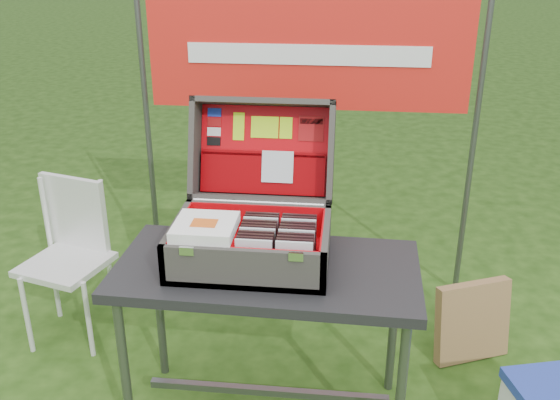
# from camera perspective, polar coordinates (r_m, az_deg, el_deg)

# --- Properties ---
(table) EXTENTS (1.15, 0.60, 0.71)m
(table) POSITION_cam_1_polar(r_m,az_deg,el_deg) (2.53, -1.14, -13.02)
(table) COLOR black
(table) RESTS_ON ground
(table_top) EXTENTS (1.15, 0.60, 0.04)m
(table_top) POSITION_cam_1_polar(r_m,az_deg,el_deg) (2.35, -1.21, -6.44)
(table_top) COLOR black
(table_top) RESTS_ON ground
(table_leg_fl) EXTENTS (0.04, 0.04, 0.67)m
(table_leg_fl) POSITION_cam_1_polar(r_m,az_deg,el_deg) (2.48, -13.97, -15.30)
(table_leg_fl) COLOR #59595B
(table_leg_fl) RESTS_ON ground
(table_leg_fr) EXTENTS (0.04, 0.04, 0.67)m
(table_leg_fr) POSITION_cam_1_polar(r_m,az_deg,el_deg) (2.36, 10.96, -17.17)
(table_leg_fr) COLOR #59595B
(table_leg_fr) RESTS_ON ground
(table_leg_bl) EXTENTS (0.04, 0.04, 0.67)m
(table_leg_bl) POSITION_cam_1_polar(r_m,az_deg,el_deg) (2.82, -10.95, -9.79)
(table_leg_bl) COLOR #59595B
(table_leg_bl) RESTS_ON ground
(table_leg_br) EXTENTS (0.04, 0.04, 0.67)m
(table_leg_br) POSITION_cam_1_polar(r_m,az_deg,el_deg) (2.72, 10.33, -11.09)
(table_leg_br) COLOR #59595B
(table_leg_br) RESTS_ON ground
(table_brace) EXTENTS (0.98, 0.03, 0.03)m
(table_brace) POSITION_cam_1_polar(r_m,az_deg,el_deg) (2.67, -1.10, -17.07)
(table_brace) COLOR #59595B
(table_brace) RESTS_ON ground
(suitcase) EXTENTS (0.58, 0.58, 0.52)m
(suitcase) POSITION_cam_1_polar(r_m,az_deg,el_deg) (2.30, -2.56, 0.75)
(suitcase) COLOR #403D36
(suitcase) RESTS_ON table
(suitcase_base_bottom) EXTENTS (0.58, 0.42, 0.02)m
(suitcase_base_bottom) POSITION_cam_1_polar(r_m,az_deg,el_deg) (2.36, -2.67, -5.45)
(suitcase_base_bottom) COLOR #403D36
(suitcase_base_bottom) RESTS_ON table_top
(suitcase_base_wall_front) EXTENTS (0.58, 0.02, 0.16)m
(suitcase_base_wall_front) POSITION_cam_1_polar(r_m,az_deg,el_deg) (2.16, -3.51, -6.38)
(suitcase_base_wall_front) COLOR #403D36
(suitcase_base_wall_front) RESTS_ON table_top
(suitcase_base_wall_back) EXTENTS (0.58, 0.02, 0.16)m
(suitcase_base_wall_back) POSITION_cam_1_polar(r_m,az_deg,el_deg) (2.50, -2.02, -1.97)
(suitcase_base_wall_back) COLOR #403D36
(suitcase_base_wall_back) RESTS_ON table_top
(suitcase_base_wall_left) EXTENTS (0.02, 0.42, 0.16)m
(suitcase_base_wall_left) POSITION_cam_1_polar(r_m,az_deg,el_deg) (2.38, -9.37, -3.63)
(suitcase_base_wall_left) COLOR #403D36
(suitcase_base_wall_left) RESTS_ON table_top
(suitcase_base_wall_right) EXTENTS (0.02, 0.42, 0.16)m
(suitcase_base_wall_right) POSITION_cam_1_polar(r_m,az_deg,el_deg) (2.30, 4.20, -4.36)
(suitcase_base_wall_right) COLOR #403D36
(suitcase_base_wall_right) RESTS_ON table_top
(suitcase_liner_floor) EXTENTS (0.54, 0.37, 0.01)m
(suitcase_liner_floor) POSITION_cam_1_polar(r_m,az_deg,el_deg) (2.35, -2.68, -5.15)
(suitcase_liner_floor) COLOR red
(suitcase_liner_floor) RESTS_ON suitcase_base_bottom
(suitcase_latch_left) EXTENTS (0.05, 0.01, 0.03)m
(suitcase_latch_left) POSITION_cam_1_polar(r_m,az_deg,el_deg) (2.15, -8.53, -4.63)
(suitcase_latch_left) COLOR silver
(suitcase_latch_left) RESTS_ON suitcase_base_wall_front
(suitcase_latch_right) EXTENTS (0.05, 0.01, 0.03)m
(suitcase_latch_right) POSITION_cam_1_polar(r_m,az_deg,el_deg) (2.09, 1.47, -5.21)
(suitcase_latch_right) COLOR silver
(suitcase_latch_right) RESTS_ON suitcase_base_wall_front
(suitcase_hinge) EXTENTS (0.52, 0.02, 0.02)m
(suitcase_hinge) POSITION_cam_1_polar(r_m,az_deg,el_deg) (2.48, -2.00, -0.23)
(suitcase_hinge) COLOR silver
(suitcase_hinge) RESTS_ON suitcase_base_wall_back
(suitcase_lid_back) EXTENTS (0.58, 0.15, 0.40)m
(suitcase_lid_back) POSITION_cam_1_polar(r_m,az_deg,el_deg) (2.61, -1.42, 4.57)
(suitcase_lid_back) COLOR #403D36
(suitcase_lid_back) RESTS_ON suitcase_base_wall_back
(suitcase_lid_rim_far) EXTENTS (0.58, 0.15, 0.07)m
(suitcase_lid_rim_far) POSITION_cam_1_polar(r_m,az_deg,el_deg) (2.55, -1.46, 8.98)
(suitcase_lid_rim_far) COLOR #403D36
(suitcase_lid_rim_far) RESTS_ON suitcase_lid_back
(suitcase_lid_rim_near) EXTENTS (0.58, 0.15, 0.07)m
(suitcase_lid_rim_near) POSITION_cam_1_polar(r_m,az_deg,el_deg) (2.55, -1.75, 0.17)
(suitcase_lid_rim_near) COLOR #403D36
(suitcase_lid_rim_near) RESTS_ON suitcase_lid_back
(suitcase_lid_rim_left) EXTENTS (0.02, 0.28, 0.44)m
(suitcase_lid_rim_left) POSITION_cam_1_polar(r_m,az_deg,el_deg) (2.60, -7.75, 4.75)
(suitcase_lid_rim_left) COLOR #403D36
(suitcase_lid_rim_left) RESTS_ON suitcase_lid_back
(suitcase_lid_rim_right) EXTENTS (0.02, 0.28, 0.44)m
(suitcase_lid_rim_right) POSITION_cam_1_polar(r_m,az_deg,el_deg) (2.52, 4.70, 4.34)
(suitcase_lid_rim_right) COLOR #403D36
(suitcase_lid_rim_right) RESTS_ON suitcase_lid_back
(suitcase_lid_liner) EXTENTS (0.53, 0.12, 0.35)m
(suitcase_lid_liner) POSITION_cam_1_polar(r_m,az_deg,el_deg) (2.60, -1.46, 4.57)
(suitcase_lid_liner) COLOR red
(suitcase_lid_liner) RESTS_ON suitcase_lid_back
(suitcase_liner_wall_front) EXTENTS (0.54, 0.01, 0.13)m
(suitcase_liner_wall_front) POSITION_cam_1_polar(r_m,az_deg,el_deg) (2.16, -3.45, -5.93)
(suitcase_liner_wall_front) COLOR red
(suitcase_liner_wall_front) RESTS_ON suitcase_base_bottom
(suitcase_liner_wall_back) EXTENTS (0.54, 0.01, 0.13)m
(suitcase_liner_wall_back) POSITION_cam_1_polar(r_m,az_deg,el_deg) (2.48, -2.07, -1.88)
(suitcase_liner_wall_back) COLOR red
(suitcase_liner_wall_back) RESTS_ON suitcase_base_bottom
(suitcase_liner_wall_left) EXTENTS (0.01, 0.37, 0.13)m
(suitcase_liner_wall_left) POSITION_cam_1_polar(r_m,az_deg,el_deg) (2.37, -9.05, -3.40)
(suitcase_liner_wall_left) COLOR red
(suitcase_liner_wall_left) RESTS_ON suitcase_base_bottom
(suitcase_liner_wall_right) EXTENTS (0.01, 0.37, 0.13)m
(suitcase_liner_wall_right) POSITION_cam_1_polar(r_m,az_deg,el_deg) (2.30, 3.85, -4.09)
(suitcase_liner_wall_right) COLOR red
(suitcase_liner_wall_right) RESTS_ON suitcase_base_bottom
(suitcase_lid_pocket) EXTENTS (0.52, 0.08, 0.17)m
(suitcase_lid_pocket) POSITION_cam_1_polar(r_m,az_deg,el_deg) (2.58, -1.58, 2.42)
(suitcase_lid_pocket) COLOR #7C0003
(suitcase_lid_pocket) RESTS_ON suitcase_lid_liner
(suitcase_pocket_edge) EXTENTS (0.51, 0.03, 0.03)m
(suitcase_pocket_edge) POSITION_cam_1_polar(r_m,az_deg,el_deg) (2.57, -1.54, 4.27)
(suitcase_pocket_edge) COLOR #7C0003
(suitcase_pocket_edge) RESTS_ON suitcase_lid_pocket
(suitcase_pocket_cd) EXTENTS (0.13, 0.05, 0.13)m
(suitcase_pocket_cd) POSITION_cam_1_polar(r_m,az_deg,el_deg) (2.55, -0.23, 3.05)
(suitcase_pocket_cd) COLOR silver
(suitcase_pocket_cd) RESTS_ON suitcase_lid_pocket
(lid_sticker_cc_a) EXTENTS (0.06, 0.01, 0.03)m
(lid_sticker_cc_a) POSITION_cam_1_polar(r_m,az_deg,el_deg) (2.63, -6.01, 7.97)
(lid_sticker_cc_a) COLOR #1933B2
(lid_sticker_cc_a) RESTS_ON suitcase_lid_liner
(lid_sticker_cc_b) EXTENTS (0.06, 0.01, 0.03)m
(lid_sticker_cc_b) POSITION_cam_1_polar(r_m,az_deg,el_deg) (2.63, -6.03, 7.10)
(lid_sticker_cc_b) COLOR #A41012
(lid_sticker_cc_b) RESTS_ON suitcase_lid_liner
(lid_sticker_cc_c) EXTENTS (0.06, 0.01, 0.03)m
(lid_sticker_cc_c) POSITION_cam_1_polar(r_m,az_deg,el_deg) (2.63, -6.06, 6.23)
(lid_sticker_cc_c) COLOR white
(lid_sticker_cc_c) RESTS_ON suitcase_lid_liner
(lid_sticker_cc_d) EXTENTS (0.06, 0.01, 0.03)m
(lid_sticker_cc_d) POSITION_cam_1_polar(r_m,az_deg,el_deg) (2.63, -6.08, 5.36)
(lid_sticker_cc_d) COLOR black
(lid_sticker_cc_d) RESTS_ON suitcase_lid_liner
(lid_card_neon_tall) EXTENTS (0.05, 0.04, 0.11)m
(lid_card_neon_tall) POSITION_cam_1_polar(r_m,az_deg,el_deg) (2.61, -3.80, 6.73)
(lid_card_neon_tall) COLOR #BBF416
(lid_card_neon_tall) RESTS_ON suitcase_lid_liner
(lid_card_neon_main) EXTENTS (0.11, 0.03, 0.08)m
(lid_card_neon_main) POSITION_cam_1_polar(r_m,az_deg,el_deg) (2.59, -1.41, 6.67)
(lid_card_neon_main) COLOR #BBF416
(lid_card_neon_main) RESTS_ON suitcase_lid_liner
(lid_card_neon_small) EXTENTS (0.05, 0.03, 0.08)m
(lid_card_neon_small) POSITION_cam_1_polar(r_m,az_deg,el_deg) (2.58, 0.55, 6.61)
(lid_card_neon_small) COLOR #BBF416
(lid_card_neon_small) RESTS_ON suitcase_lid_liner
(lid_sticker_band) EXTENTS (0.10, 0.04, 0.10)m
(lid_sticker_band) POSITION_cam_1_polar(r_m,az_deg,el_deg) (2.57, 2.86, 6.53)
(lid_sticker_band) COLOR #A41012
(lid_sticker_band) RESTS_ON suitcase_lid_liner
(lid_sticker_band_bar) EXTENTS (0.09, 0.01, 0.02)m
(lid_sticker_band_bar) POSITION_cam_1_polar(r_m,az_deg,el_deg) (2.58, 2.89, 7.19)
(lid_sticker_band_bar) COLOR black
(lid_sticker_band_bar) RESTS_ON suitcase_lid_liner
(cd_left_0) EXTENTS (0.13, 0.01, 0.15)m
(cd_left_0) POSITION_cam_1_polar(r_m,az_deg,el_deg) (2.17, -2.41, -5.40)
(cd_left_0) COLOR silver
(cd_left_0) RESTS_ON suitcase_liner_floor
(cd_left_1) EXTENTS (0.13, 0.01, 0.15)m
(cd_left_1) POSITION_cam_1_polar(r_m,az_deg,el_deg) (2.19, -2.32, -5.12)
(cd_left_1) COLOR black
(cd_left_1) RESTS_ON suitcase_liner_floor
(cd_left_2) EXTENTS (0.13, 0.01, 0.15)m
(cd_left_2) POSITION_cam_1_polar(r_m,az_deg,el_deg) (2.21, -2.24, -4.84)
(cd_left_2) COLOR black
(cd_left_2) RESTS_ON suitcase_liner_floor
(cd_left_3) EXTENTS (0.13, 0.01, 0.15)m
(cd_left_3) POSITION_cam_1_polar(r_m,az_deg,el_deg) (2.23, -2.15, -4.57)
(cd_left_3) COLOR black
(cd_left_3) RESTS_ON suitcase_liner_floor
(cd_left_4) EXTENTS (0.13, 0.01, 0.15)m
(cd_left_4) POSITION_cam_1_polar(r_m,az_deg,el_deg) (2.25, -2.07, -4.30)
(cd_left_4) COLOR silver
(cd_left_4) RESTS_ON suitcase_liner_floor
(cd_left_5) EXTENTS (0.13, 0.01, 0.15)m
(cd_left_5) POSITION_cam_1_polar(r_m,az_deg,el_deg) (2.27, -1.98, -4.03)
(cd_left_5) COLOR black
(cd_left_5) RESTS_ON suitcase_liner_floor
(cd_left_6) EXTENTS (0.13, 0.01, 0.15)m
(cd_left_6) POSITION_cam_1_polar(r_m,az_deg,el_deg) (2.29, -1.90, -3.77)
(cd_left_6) COLOR black
(cd_left_6) RESTS_ON suitcase_liner_floor
(cd_left_7) EXTENTS (0.13, 0.01, 0.15)m
(cd_left_7) POSITION_cam_1_polar(r_m,az_deg,el_deg) (2.31, -1.82, -3.52)
(cd_left_7) COLOR black
(cd_left_7) RESTS_ON suitcase_liner_floor
(cd_left_8) EXTENTS (0.13, 0.01, 0.15)m
(cd_left_8) POSITION_cam_1_polar(r_m,az_deg,el_deg) (2.33, -1.74, -3.27)
(cd_left_8) COLOR silver
(cd_left_8) RESTS_ON suitcase_liner_floor
(cd_left_9) EXTENTS (0.13, 0.01, 0.15)m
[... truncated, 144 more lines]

